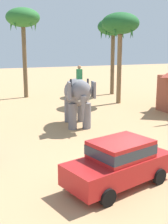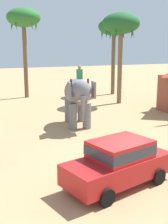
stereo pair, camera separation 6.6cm
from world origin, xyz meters
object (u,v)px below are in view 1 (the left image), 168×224
(car_sedan_foreground, at_px, (119,161))
(elephant_with_mahout, at_px, (78,95))
(palm_tree_left_of_road, at_px, (120,26))
(palm_tree_near_hut, at_px, (113,29))
(palm_tree_behind_elephant, at_px, (23,20))

(car_sedan_foreground, relative_size, elephant_with_mahout, 1.09)
(car_sedan_foreground, relative_size, palm_tree_left_of_road, 0.56)
(palm_tree_near_hut, bearing_deg, palm_tree_left_of_road, -112.50)
(elephant_with_mahout, distance_m, palm_tree_near_hut, 14.11)
(car_sedan_foreground, height_order, palm_tree_left_of_road, palm_tree_left_of_road)
(palm_tree_near_hut, relative_size, palm_tree_left_of_road, 1.01)
(palm_tree_behind_elephant, xyz_separation_m, palm_tree_left_of_road, (6.88, -6.35, -0.71))
(palm_tree_near_hut, bearing_deg, elephant_with_mahout, -128.38)
(palm_tree_left_of_road, bearing_deg, palm_tree_near_hut, 67.50)
(elephant_with_mahout, height_order, palm_tree_behind_elephant, palm_tree_behind_elephant)
(elephant_with_mahout, relative_size, palm_tree_left_of_road, 0.52)
(elephant_with_mahout, xyz_separation_m, palm_tree_near_hut, (8.26, 10.42, 4.71))
(elephant_with_mahout, relative_size, palm_tree_behind_elephant, 0.47)
(palm_tree_near_hut, xyz_separation_m, palm_tree_left_of_road, (-1.96, -4.73, -0.05))
(car_sedan_foreground, distance_m, palm_tree_near_hut, 21.94)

